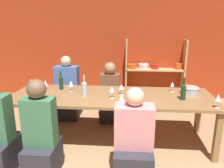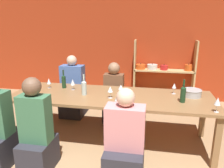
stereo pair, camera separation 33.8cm
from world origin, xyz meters
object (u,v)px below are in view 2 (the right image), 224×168
Objects in this scene: wine_bottle_green at (183,94)px; wine_bottle_dark at (64,81)px; wine_glass_red_c at (110,90)px; wine_bottle_amber at (84,87)px; wine_glass_red_b at (118,98)px; person_far_b at (73,94)px; dining_table at (111,100)px; mixing_bowl at (192,93)px; wine_glass_white_b at (174,86)px; person_far_a at (114,99)px; person_near_a at (125,149)px; wine_glass_empty_c at (121,87)px; shelf_unit at (162,80)px; wine_glass_white_a at (49,81)px; person_near_b at (37,136)px; wine_glass_red_a at (73,82)px; wine_glass_empty_a at (218,102)px; wine_glass_empty_b at (35,80)px.

wine_bottle_dark is at bearing 169.45° from wine_bottle_green.
wine_bottle_amber is at bearing 170.65° from wine_glass_red_c.
person_far_b is (-1.12, 1.32, -0.44)m from wine_glass_red_b.
mixing_bowl reaches higher than dining_table.
wine_glass_white_b is 0.15× the size of person_far_a.
wine_bottle_dark is 0.27× the size of person_near_a.
wine_glass_red_c is at bearing -22.59° from wine_bottle_dark.
wine_bottle_dark is (-2.06, 0.06, 0.06)m from mixing_bowl.
person_far_a is 0.87m from person_far_b.
wine_glass_empty_c is at bearing 108.00° from person_far_a.
shelf_unit is 8.80× the size of wine_glass_white_a.
person_near_b is (0.32, -1.05, -0.42)m from wine_glass_white_a.
wine_glass_red_a is (-1.51, -1.95, 0.38)m from shelf_unit.
wine_glass_white_a is at bearing 78.17° from person_far_b.
wine_bottle_green reaches higher than wine_glass_empty_c.
wine_glass_red_b is at bearing 102.48° from person_far_a.
person_near_a is 0.95× the size of person_near_b.
person_near_a is (-0.51, -2.98, -0.10)m from shelf_unit.
dining_table is (-0.85, -2.12, 0.19)m from shelf_unit.
wine_glass_red_a reaches higher than mixing_bowl.
wine_bottle_amber is 1.94× the size of wine_glass_white_a.
wine_bottle_amber is at bearing 70.01° from person_far_a.
wine_glass_empty_a is at bearing 0.59° from wine_glass_red_b.
person_near_b is at bearing -72.96° from wine_glass_white_a.
wine_glass_white_b is at bearing 14.81° from dining_table.
wine_glass_white_b is at bearing 32.60° from person_near_b.
wine_glass_red_a is 1.11m from person_near_b.
wine_bottle_amber is at bearing -14.52° from wine_glass_empty_b.
wine_bottle_dark is 0.25× the size of person_near_b.
wine_bottle_dark is at bearing 36.09° from person_far_a.
wine_glass_empty_b is at bearing 172.00° from dining_table.
wine_glass_empty_a is at bearing -54.77° from wine_glass_white_b.
wine_glass_empty_b is (-2.55, 0.01, 0.07)m from mixing_bowl.
wine_bottle_dark is 1.63× the size of wine_glass_empty_a.
wine_glass_white_a is at bearing 0.93° from wine_glass_empty_b.
person_far_b is (-2.16, 0.73, -0.39)m from mixing_bowl.
wine_glass_empty_a is 1.27m from person_near_a.
person_near_b reaches higher than dining_table.
wine_glass_empty_c is (-0.89, 0.16, -0.00)m from wine_bottle_green.
shelf_unit is at bearing 60.11° from wine_bottle_amber.
wine_glass_empty_a reaches higher than wine_glass_red_b.
wine_glass_empty_c is (0.55, 0.10, -0.00)m from wine_bottle_amber.
wine_glass_empty_b is at bearing 61.28° from person_far_b.
wine_glass_red_c is at bearing -15.82° from wine_glass_white_a.
wine_glass_red_b is at bearing -32.39° from wine_bottle_dark.
wine_glass_red_a is at bearing 145.47° from wine_glass_red_b.
dining_table is at bearing -13.87° from wine_glass_red_a.
wine_glass_empty_a is at bearing -37.58° from wine_bottle_green.
person_far_a is at bearing 25.74° from wine_glass_empty_b.
wine_glass_white_b reaches higher than wine_glass_red_b.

